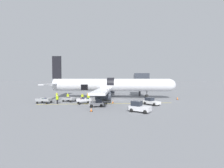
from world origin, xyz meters
name	(u,v)px	position (x,y,z in m)	size (l,w,h in m)	color
ground_plane	(117,100)	(0.00, 0.00, 0.00)	(500.00, 500.00, 0.00)	slate
apron_marking_line	(106,104)	(-2.00, -5.67, 0.00)	(26.68, 3.87, 0.01)	yellow
jet_bridge_stub	(140,80)	(6.35, 7.86, 4.59)	(3.83, 9.36, 6.39)	#4C4C51
airplane	(109,85)	(-2.15, 2.57, 3.22)	(32.36, 29.64, 10.74)	silver
baggage_tug_lead	(139,107)	(3.67, -12.71, 0.71)	(3.50, 2.85, 1.64)	silver
baggage_tug_mid	(97,103)	(-3.32, -9.02, 0.60)	(2.86, 2.28, 1.39)	silver
baggage_tug_rear	(151,102)	(6.70, -6.42, 0.60)	(3.14, 3.32, 1.36)	white
baggage_cart_loading	(70,99)	(-10.17, -3.51, 0.47)	(3.74, 2.71, 0.92)	#999BA0
baggage_cart_queued	(84,101)	(-6.27, -6.18, 0.57)	(3.67, 2.48, 1.17)	silver
baggage_cart_empty	(45,101)	(-14.45, -5.97, 0.55)	(3.95, 2.28, 1.08)	#999BA0
ground_crew_loader_a	(82,97)	(-7.91, -1.49, 0.84)	(0.55, 0.48, 1.60)	#2D2D33
ground_crew_loader_b	(88,97)	(-6.24, -2.53, 0.83)	(0.55, 0.43, 1.57)	black
ground_crew_driver	(68,96)	(-11.41, -1.19, 0.84)	(0.55, 0.38, 1.59)	#1E2338
ground_crew_supervisor	(57,99)	(-11.65, -6.37, 0.92)	(0.53, 0.59, 1.74)	black
ground_crew_helper	(88,96)	(-6.79, -0.74, 0.89)	(0.45, 0.59, 1.69)	black
ground_crew_marshal	(57,96)	(-13.67, -2.02, 0.96)	(0.56, 0.61, 1.83)	#2D2D33
safety_cone_nose	(177,98)	(14.29, 0.98, 0.31)	(0.49, 0.49, 0.67)	black
safety_cone_engine_left	(91,110)	(-3.55, -12.84, 0.26)	(0.45, 0.45, 0.56)	black
safety_cone_wingtip	(113,102)	(-0.70, -5.09, 0.26)	(0.46, 0.46, 0.57)	black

